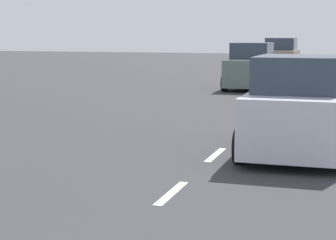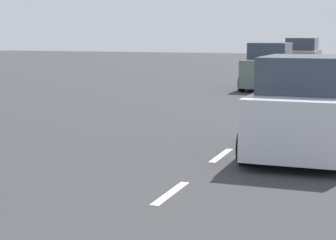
# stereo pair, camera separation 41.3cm
# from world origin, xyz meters

# --- Properties ---
(ground_plane) EXTENTS (96.00, 96.00, 0.00)m
(ground_plane) POSITION_xyz_m (0.00, 21.00, 0.00)
(ground_plane) COLOR #333335
(lane_center_line) EXTENTS (0.14, 46.40, 0.01)m
(lane_center_line) POSITION_xyz_m (0.00, 25.20, 0.00)
(lane_center_line) COLOR silver
(lane_center_line) RESTS_ON ground
(car_outgoing_ahead) EXTENTS (2.10, 3.82, 2.00)m
(car_outgoing_ahead) POSITION_xyz_m (1.56, 9.28, 0.93)
(car_outgoing_ahead) COLOR silver
(car_outgoing_ahead) RESTS_ON ground
(car_oncoming_third) EXTENTS (2.10, 3.83, 2.18)m
(car_oncoming_third) POSITION_xyz_m (-1.47, 31.87, 1.01)
(car_oncoming_third) COLOR gray
(car_oncoming_third) RESTS_ON ground
(car_oncoming_second) EXTENTS (2.08, 3.83, 2.04)m
(car_oncoming_second) POSITION_xyz_m (-1.70, 23.05, 0.95)
(car_oncoming_second) COLOR slate
(car_oncoming_second) RESTS_ON ground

